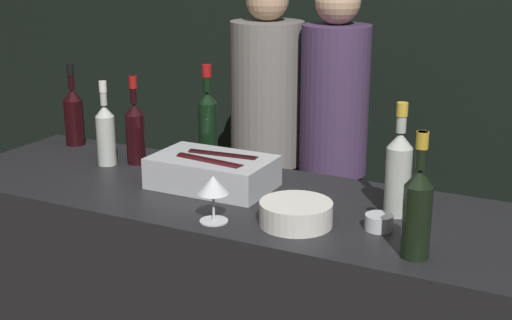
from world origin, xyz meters
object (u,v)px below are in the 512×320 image
object	(u,v)px
white_wine_bottle	(106,132)
red_wine_bottle_black_foil	(74,114)
candle_votive	(379,222)
ice_bin_with_bottles	(213,171)
champagne_bottle	(417,208)
red_wine_bottle_burgundy	(208,123)
rose_wine_bottle	(399,170)
person_in_hoodie	(333,136)
red_wine_bottle_tall	(135,130)
bowl_white	(296,213)
wine_glass	(213,187)
person_blond_tee	(267,129)

from	to	relation	value
white_wine_bottle	red_wine_bottle_black_foil	world-z (taller)	red_wine_bottle_black_foil
white_wine_bottle	candle_votive	bearing A→B (deg)	-8.14
red_wine_bottle_black_foil	ice_bin_with_bottles	bearing A→B (deg)	-15.12
red_wine_bottle_black_foil	champagne_bottle	world-z (taller)	champagne_bottle
candle_votive	red_wine_bottle_burgundy	xyz separation A→B (m)	(-0.77, 0.34, 0.13)
champagne_bottle	rose_wine_bottle	bearing A→B (deg)	115.04
candle_votive	champagne_bottle	bearing A→B (deg)	-44.27
candle_votive	person_in_hoodie	xyz separation A→B (m)	(-0.61, 1.24, -0.11)
champagne_bottle	red_wine_bottle_black_foil	bearing A→B (deg)	163.34
white_wine_bottle	red_wine_bottle_burgundy	bearing A→B (deg)	28.45
person_in_hoodie	red_wine_bottle_tall	bearing A→B (deg)	37.68
person_in_hoodie	ice_bin_with_bottles	bearing A→B (deg)	59.14
bowl_white	white_wine_bottle	size ratio (longest dim) A/B	0.68
red_wine_bottle_burgundy	red_wine_bottle_black_foil	world-z (taller)	red_wine_bottle_burgundy
bowl_white	white_wine_bottle	distance (m)	0.91
red_wine_bottle_tall	rose_wine_bottle	size ratio (longest dim) A/B	0.95
person_in_hoodie	candle_votive	bearing A→B (deg)	86.03
ice_bin_with_bottles	red_wine_bottle_tall	world-z (taller)	red_wine_bottle_tall
candle_votive	rose_wine_bottle	bearing A→B (deg)	85.34
wine_glass	champagne_bottle	distance (m)	0.60
person_blond_tee	rose_wine_bottle	bearing A→B (deg)	-33.36
candle_votive	person_blond_tee	bearing A→B (deg)	127.88
candle_votive	white_wine_bottle	world-z (taller)	white_wine_bottle
red_wine_bottle_tall	red_wine_bottle_burgundy	distance (m)	0.27
rose_wine_bottle	person_blond_tee	bearing A→B (deg)	131.59
ice_bin_with_bottles	candle_votive	distance (m)	0.63
bowl_white	red_wine_bottle_burgundy	xyz separation A→B (m)	(-0.54, 0.41, 0.12)
red_wine_bottle_black_foil	red_wine_bottle_burgundy	bearing A→B (deg)	1.48
ice_bin_with_bottles	champagne_bottle	size ratio (longest dim) A/B	1.18
red_wine_bottle_tall	wine_glass	bearing A→B (deg)	-34.51
candle_votive	red_wine_bottle_tall	world-z (taller)	red_wine_bottle_tall
red_wine_bottle_tall	person_blond_tee	distance (m)	1.05
candle_votive	rose_wine_bottle	world-z (taller)	rose_wine_bottle
bowl_white	red_wine_bottle_tall	distance (m)	0.85
red_wine_bottle_burgundy	person_in_hoodie	distance (m)	0.94
bowl_white	rose_wine_bottle	xyz separation A→B (m)	(0.24, 0.21, 0.11)
ice_bin_with_bottles	white_wine_bottle	distance (m)	0.49
bowl_white	red_wine_bottle_black_foil	distance (m)	1.24
bowl_white	person_blond_tee	distance (m)	1.51
bowl_white	rose_wine_bottle	bearing A→B (deg)	41.26
champagne_bottle	person_blond_tee	world-z (taller)	person_blond_tee
ice_bin_with_bottles	person_blond_tee	size ratio (longest dim) A/B	0.24
bowl_white	red_wine_bottle_black_foil	bearing A→B (deg)	161.28
ice_bin_with_bottles	bowl_white	bearing A→B (deg)	-25.50
champagne_bottle	white_wine_bottle	bearing A→B (deg)	166.66
ice_bin_with_bottles	champagne_bottle	bearing A→B (deg)	-18.21
red_wine_bottle_burgundy	person_blond_tee	size ratio (longest dim) A/B	0.22
red_wine_bottle_burgundy	champagne_bottle	distance (m)	1.03
bowl_white	red_wine_bottle_tall	size ratio (longest dim) A/B	0.65
wine_glass	red_wine_bottle_tall	distance (m)	0.68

